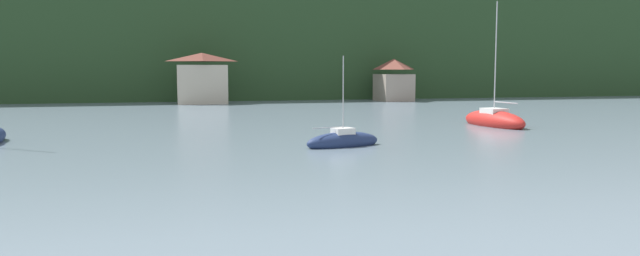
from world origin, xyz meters
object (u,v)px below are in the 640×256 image
(shore_building_westcentral, at_px, (394,80))
(sailboat_far_9, at_px, (343,141))
(sailboat_far_8, at_px, (494,120))
(shore_building_west, at_px, (202,79))

(shore_building_westcentral, relative_size, sailboat_far_9, 1.08)
(shore_building_westcentral, bearing_deg, sailboat_far_8, -99.74)
(shore_building_west, height_order, sailboat_far_9, shore_building_west)
(shore_building_west, height_order, shore_building_westcentral, shore_building_west)
(sailboat_far_9, bearing_deg, shore_building_westcentral, 49.62)
(sailboat_far_8, height_order, sailboat_far_9, sailboat_far_8)
(shore_building_westcentral, distance_m, sailboat_far_8, 41.61)
(sailboat_far_9, bearing_deg, shore_building_west, 80.68)
(shore_building_westcentral, bearing_deg, shore_building_west, -177.59)
(sailboat_far_8, relative_size, sailboat_far_9, 1.84)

